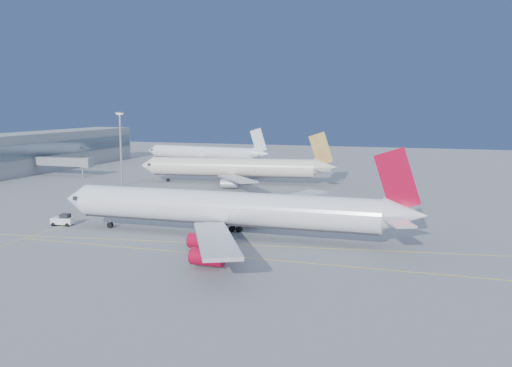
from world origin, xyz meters
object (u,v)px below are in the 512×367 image
(airliner_virgin, at_px, (230,209))
(pushback_tug, at_px, (63,220))
(airliner_etihad, at_px, (236,167))
(light_mast, at_px, (121,143))
(airliner_third, at_px, (206,153))

(airliner_virgin, height_order, pushback_tug, airliner_virgin)
(airliner_etihad, distance_m, light_mast, 38.12)
(airliner_third, relative_size, light_mast, 2.60)
(airliner_third, bearing_deg, pushback_tug, -73.12)
(pushback_tug, bearing_deg, light_mast, 98.52)
(airliner_etihad, distance_m, airliner_third, 61.89)
(airliner_etihad, relative_size, pushback_tug, 13.65)
(airliner_third, relative_size, pushback_tug, 12.54)
(airliner_third, height_order, pushback_tug, airliner_third)
(airliner_virgin, xyz_separation_m, airliner_third, (-58.01, 125.22, -0.64))
(airliner_etihad, height_order, pushback_tug, airliner_etihad)
(airliner_virgin, relative_size, airliner_third, 1.23)
(airliner_virgin, xyz_separation_m, light_mast, (-58.25, 56.29, 8.30))
(pushback_tug, height_order, light_mast, light_mast)
(airliner_virgin, height_order, airliner_etihad, airliner_virgin)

